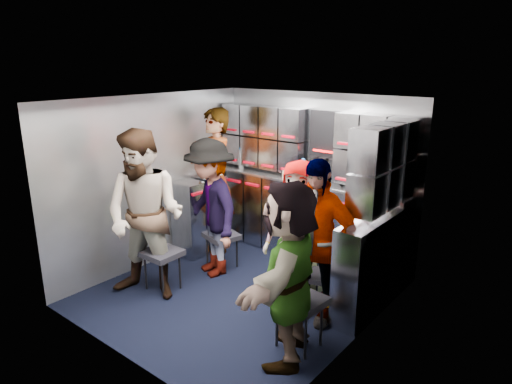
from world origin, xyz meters
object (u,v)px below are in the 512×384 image
Objects in this scene: jump_seat_mid_left at (222,237)px; jump_seat_center at (307,257)px; attendant_arc_d at (315,242)px; attendant_standing at (216,181)px; attendant_arc_c at (299,230)px; jump_seat_near_left at (162,255)px; attendant_arc_e at (289,272)px; attendant_arc_a at (145,216)px; jump_seat_near_right at (300,303)px; jump_seat_mid_right at (323,278)px; attendant_arc_b at (210,208)px.

jump_seat_center is (1.12, 0.18, -0.01)m from jump_seat_mid_left.
attendant_standing is at bearing 150.43° from attendant_arc_d.
attendant_standing is 2.06m from attendant_arc_d.
attendant_arc_d reaches higher than attendant_arc_c.
jump_seat_near_left is 0.29× the size of attendant_arc_e.
attendant_arc_a is 1.78m from attendant_arc_e.
jump_seat_mid_left is at bearing -9.10° from attendant_standing.
jump_seat_near_left is 0.53m from attendant_arc_a.
attendant_arc_d is (1.62, 0.54, 0.40)m from jump_seat_near_left.
jump_seat_mid_left is (0.14, 0.82, -0.01)m from jump_seat_near_left.
attendant_arc_e reaches higher than jump_seat_near_right.
attendant_arc_e is at bearing -79.35° from jump_seat_mid_right.
attendant_arc_d is (1.48, -0.10, -0.00)m from attendant_arc_b.
jump_seat_mid_left reaches higher than jump_seat_mid_right.
attendant_arc_b is at bearing 59.23° from attendant_arc_a.
attendant_arc_e is at bearing -90.00° from jump_seat_near_right.
jump_seat_mid_right is at bearing 25.20° from attendant_arc_b.
attendant_arc_b is (-1.48, -0.08, 0.46)m from jump_seat_mid_right.
jump_seat_near_left is at bearing -79.91° from attendant_arc_b.
jump_seat_near_left is 1.76m from attendant_arc_d.
jump_seat_center is 1.80m from attendant_arc_a.
jump_seat_mid_right is at bearing 24.02° from jump_seat_near_left.
attendant_arc_e reaches higher than jump_seat_near_left.
jump_seat_near_left is at bearing -177.94° from jump_seat_near_right.
jump_seat_center is 0.41m from attendant_arc_c.
jump_seat_center is 0.28× the size of attendant_arc_e.
attendant_standing reaches higher than attendant_arc_d.
jump_seat_mid_left is 0.31× the size of attendant_arc_c.
attendant_arc_e is at bearing -76.00° from attendant_arc_c.
jump_seat_center is 0.27× the size of attendant_arc_b.
attendant_standing is at bearing 104.81° from jump_seat_near_left.
attendant_arc_b is at bearing 173.95° from attendant_arc_c.
jump_seat_mid_right is (1.48, -0.10, -0.04)m from jump_seat_mid_left.
attendant_arc_c is at bearing 17.40° from attendant_standing.
attendant_standing reaches higher than jump_seat_near_left.
attendant_standing is at bearing 151.29° from jump_seat_near_right.
jump_seat_near_left is 0.83m from jump_seat_mid_left.
jump_seat_center is 0.90× the size of jump_seat_near_right.
attendant_arc_c is at bearing -172.97° from attendant_arc_e.
attendant_arc_e is (1.78, -0.12, 0.38)m from jump_seat_near_left.
attendant_arc_a is at bearing -156.55° from attendant_arc_c.
jump_seat_near_right is (0.16, -0.66, 0.07)m from jump_seat_mid_right.
attendant_arc_d reaches higher than jump_seat_mid_left.
attendant_standing is at bearing 150.90° from attendant_arc_b.
attendant_arc_c is at bearing 31.23° from attendant_arc_b.
jump_seat_near_right is 0.32× the size of attendant_arc_c.
jump_seat_near_right is 1.78m from attendant_arc_b.
attendant_arc_d is at bearing 171.36° from attendant_arc_e.
attendant_arc_e is at bearing -0.99° from attendant_standing.
attendant_arc_e is at bearing -19.24° from attendant_arc_a.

